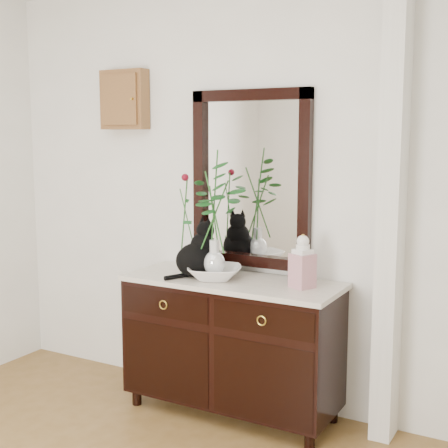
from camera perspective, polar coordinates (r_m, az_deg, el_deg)
The scene contains 10 objects.
wall_back at distance 3.96m, azimuth 1.21°, elevation 2.88°, with size 3.60×0.04×2.70m, color silver.
pilaster at distance 3.52m, azimuth 15.10°, elevation 1.94°, with size 0.12×0.20×2.70m, color silver.
sideboard at distance 3.88m, azimuth 0.73°, elevation -10.49°, with size 1.33×0.52×0.82m.
wall_mirror at distance 3.89m, azimuth 2.42°, elevation 4.12°, with size 0.80×0.06×1.10m.
key_cabinet at distance 4.38m, azimuth -9.08°, elevation 11.16°, with size 0.35×0.10×0.40m, color brown.
cat at distance 3.83m, azimuth -2.50°, elevation -2.25°, with size 0.24×0.30×0.35m, color black, non-canonical shape.
lotus_bowl at distance 3.77m, azimuth -0.88°, elevation -4.48°, with size 0.32×0.32×0.08m, color white.
vase_branches at distance 3.70m, azimuth -0.89°, elevation 1.04°, with size 0.37×0.37×0.77m, color silver, non-canonical shape.
bud_vase_rose at distance 3.84m, azimuth -3.62°, elevation 0.02°, with size 0.08×0.08×0.64m, color #346B37, non-canonical shape.
ginger_jar at distance 3.57m, azimuth 7.19°, elevation -3.35°, with size 0.12×0.12×0.31m, color silver, non-canonical shape.
Camera 1 is at (1.85, -1.50, 1.72)m, focal length 50.00 mm.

